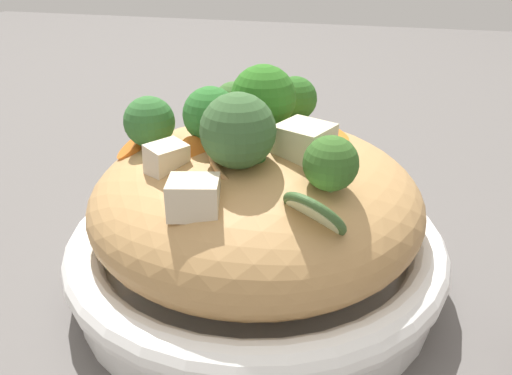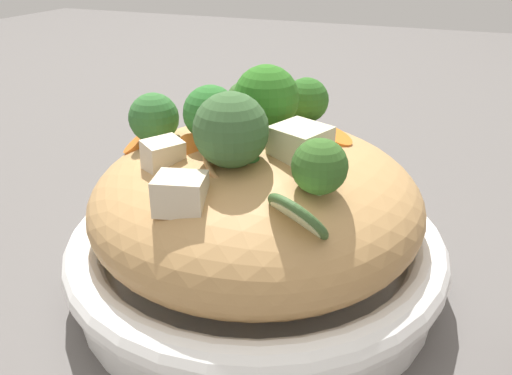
% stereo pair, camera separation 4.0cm
% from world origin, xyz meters
% --- Properties ---
extents(ground_plane, '(3.00, 3.00, 0.00)m').
position_xyz_m(ground_plane, '(0.00, 0.00, 0.00)').
color(ground_plane, '#575350').
extents(serving_bowl, '(0.31, 0.31, 0.06)m').
position_xyz_m(serving_bowl, '(0.00, 0.00, 0.03)').
color(serving_bowl, white).
rests_on(serving_bowl, ground_plane).
extents(noodle_heap, '(0.27, 0.27, 0.12)m').
position_xyz_m(noodle_heap, '(0.00, -0.00, 0.08)').
color(noodle_heap, tan).
rests_on(noodle_heap, serving_bowl).
extents(broccoli_florets, '(0.20, 0.20, 0.08)m').
position_xyz_m(broccoli_florets, '(0.01, 0.01, 0.15)').
color(broccoli_florets, '#A2B570').
rests_on(broccoli_florets, serving_bowl).
extents(carrot_coins, '(0.12, 0.19, 0.04)m').
position_xyz_m(carrot_coins, '(0.01, 0.02, 0.13)').
color(carrot_coins, orange).
rests_on(carrot_coins, serving_bowl).
extents(zucchini_slices, '(0.14, 0.14, 0.05)m').
position_xyz_m(zucchini_slices, '(-0.04, -0.01, 0.13)').
color(zucchini_slices, beige).
rests_on(zucchini_slices, serving_bowl).
extents(chicken_chunks, '(0.14, 0.13, 0.04)m').
position_xyz_m(chicken_chunks, '(-0.03, -0.00, 0.13)').
color(chicken_chunks, beige).
rests_on(chicken_chunks, serving_bowl).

